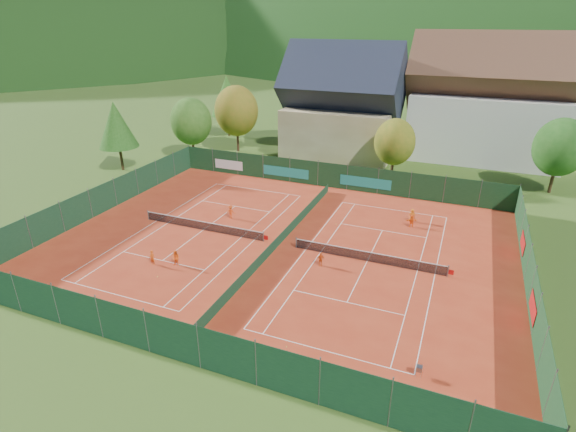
{
  "coord_description": "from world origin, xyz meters",
  "views": [
    {
      "loc": [
        14.24,
        -32.94,
        18.78
      ],
      "look_at": [
        0.0,
        2.0,
        2.0
      ],
      "focal_mm": 28.0,
      "sensor_mm": 36.0,
      "label": 1
    }
  ],
  "objects_px": {
    "ball_hopper": "(419,368)",
    "player_left_mid": "(176,258)",
    "chalet": "(342,110)",
    "player_right_far_b": "(412,221)",
    "player_right_far_a": "(412,215)",
    "hotel_block_a": "(487,106)",
    "player_left_near": "(152,258)",
    "player_right_near": "(320,259)",
    "player_left_far": "(231,212)"
  },
  "relations": [
    {
      "from": "ball_hopper",
      "to": "player_left_mid",
      "type": "height_order",
      "value": "player_left_mid"
    },
    {
      "from": "chalet",
      "to": "player_right_far_b",
      "type": "xyz_separation_m",
      "value": [
        13.42,
        -21.7,
        -6.0
      ]
    },
    {
      "from": "chalet",
      "to": "player_right_far_a",
      "type": "height_order",
      "value": "chalet"
    },
    {
      "from": "hotel_block_a",
      "to": "player_right_far_a",
      "type": "relative_size",
      "value": 16.21
    },
    {
      "from": "player_left_near",
      "to": "player_right_near",
      "type": "xyz_separation_m",
      "value": [
        12.9,
        5.03,
        -0.04
      ]
    },
    {
      "from": "player_left_far",
      "to": "player_right_near",
      "type": "bearing_deg",
      "value": 141.22
    },
    {
      "from": "chalet",
      "to": "player_right_far_a",
      "type": "xyz_separation_m",
      "value": [
        13.27,
        -20.4,
        -5.96
      ]
    },
    {
      "from": "player_left_near",
      "to": "chalet",
      "type": "bearing_deg",
      "value": 82.19
    },
    {
      "from": "hotel_block_a",
      "to": "player_right_far_b",
      "type": "xyz_separation_m",
      "value": [
        -5.58,
        -27.7,
        -6.76
      ]
    },
    {
      "from": "player_left_near",
      "to": "player_right_far_b",
      "type": "bearing_deg",
      "value": 39.93
    },
    {
      "from": "player_left_far",
      "to": "player_right_far_a",
      "type": "xyz_separation_m",
      "value": [
        17.13,
        6.12,
        -0.04
      ]
    },
    {
      "from": "ball_hopper",
      "to": "player_right_far_a",
      "type": "height_order",
      "value": "player_right_far_a"
    },
    {
      "from": "player_left_far",
      "to": "player_right_far_b",
      "type": "relative_size",
      "value": 1.13
    },
    {
      "from": "player_right_far_a",
      "to": "player_right_far_b",
      "type": "xyz_separation_m",
      "value": [
        0.15,
        -1.3,
        -0.04
      ]
    },
    {
      "from": "hotel_block_a",
      "to": "player_left_far",
      "type": "relative_size",
      "value": 15.32
    },
    {
      "from": "player_left_far",
      "to": "player_right_near",
      "type": "xyz_separation_m",
      "value": [
        11.43,
        -5.65,
        -0.1
      ]
    },
    {
      "from": "player_right_near",
      "to": "player_right_far_a",
      "type": "relative_size",
      "value": 0.9
    },
    {
      "from": "player_left_near",
      "to": "player_right_far_b",
      "type": "xyz_separation_m",
      "value": [
        18.76,
        15.5,
        -0.02
      ]
    },
    {
      "from": "chalet",
      "to": "hotel_block_a",
      "type": "bearing_deg",
      "value": 17.53
    },
    {
      "from": "chalet",
      "to": "hotel_block_a",
      "type": "distance_m",
      "value": 19.94
    },
    {
      "from": "player_left_near",
      "to": "hotel_block_a",
      "type": "bearing_deg",
      "value": 60.96
    },
    {
      "from": "player_left_far",
      "to": "chalet",
      "type": "bearing_deg",
      "value": -110.78
    },
    {
      "from": "player_left_near",
      "to": "player_left_mid",
      "type": "distance_m",
      "value": 2.0
    },
    {
      "from": "ball_hopper",
      "to": "player_left_mid",
      "type": "bearing_deg",
      "value": 165.36
    },
    {
      "from": "hotel_block_a",
      "to": "player_right_far_a",
      "type": "bearing_deg",
      "value": -102.26
    },
    {
      "from": "player_right_near",
      "to": "player_right_far_a",
      "type": "xyz_separation_m",
      "value": [
        5.7,
        11.77,
        0.07
      ]
    },
    {
      "from": "player_left_near",
      "to": "player_left_mid",
      "type": "bearing_deg",
      "value": 17.16
    },
    {
      "from": "player_left_near",
      "to": "player_left_mid",
      "type": "xyz_separation_m",
      "value": [
        1.92,
        0.58,
        0.04
      ]
    },
    {
      "from": "player_left_near",
      "to": "player_right_near",
      "type": "relative_size",
      "value": 1.07
    },
    {
      "from": "player_right_far_b",
      "to": "player_left_far",
      "type": "bearing_deg",
      "value": -10.57
    },
    {
      "from": "ball_hopper",
      "to": "player_right_far_b",
      "type": "height_order",
      "value": "player_right_far_b"
    },
    {
      "from": "player_left_mid",
      "to": "player_right_far_a",
      "type": "relative_size",
      "value": 1.02
    },
    {
      "from": "player_right_near",
      "to": "player_right_far_a",
      "type": "bearing_deg",
      "value": 35.29
    },
    {
      "from": "ball_hopper",
      "to": "player_right_far_b",
      "type": "relative_size",
      "value": 0.64
    },
    {
      "from": "player_left_near",
      "to": "player_right_far_a",
      "type": "distance_m",
      "value": 25.07
    },
    {
      "from": "player_left_far",
      "to": "player_right_near",
      "type": "relative_size",
      "value": 1.17
    },
    {
      "from": "ball_hopper",
      "to": "player_right_near",
      "type": "bearing_deg",
      "value": 133.25
    },
    {
      "from": "player_right_far_a",
      "to": "player_left_far",
      "type": "bearing_deg",
      "value": 1.85
    },
    {
      "from": "ball_hopper",
      "to": "player_right_near",
      "type": "distance_m",
      "value": 13.33
    },
    {
      "from": "ball_hopper",
      "to": "player_left_near",
      "type": "bearing_deg",
      "value": 168.02
    },
    {
      "from": "player_right_near",
      "to": "player_right_far_b",
      "type": "relative_size",
      "value": 0.97
    },
    {
      "from": "chalet",
      "to": "player_left_near",
      "type": "relative_size",
      "value": 12.6
    },
    {
      "from": "hotel_block_a",
      "to": "player_left_near",
      "type": "relative_size",
      "value": 16.8
    },
    {
      "from": "player_right_near",
      "to": "player_right_far_b",
      "type": "xyz_separation_m",
      "value": [
        5.85,
        10.47,
        0.02
      ]
    },
    {
      "from": "player_left_far",
      "to": "player_right_near",
      "type": "height_order",
      "value": "player_left_far"
    },
    {
      "from": "player_left_mid",
      "to": "player_right_far_a",
      "type": "xyz_separation_m",
      "value": [
        16.69,
        16.22,
        -0.01
      ]
    },
    {
      "from": "chalet",
      "to": "player_left_far",
      "type": "bearing_deg",
      "value": -98.3
    },
    {
      "from": "ball_hopper",
      "to": "player_left_near",
      "type": "height_order",
      "value": "player_left_near"
    },
    {
      "from": "player_right_far_b",
      "to": "player_left_near",
      "type": "bearing_deg",
      "value": 13.42
    },
    {
      "from": "chalet",
      "to": "player_right_far_b",
      "type": "distance_m",
      "value": 26.21
    }
  ]
}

